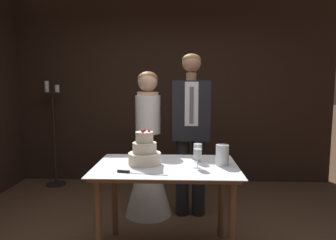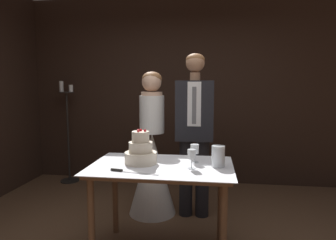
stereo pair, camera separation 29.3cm
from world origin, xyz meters
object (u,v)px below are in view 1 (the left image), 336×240
at_px(bride, 148,162).
at_px(tiered_cake, 145,152).
at_px(wine_glass_near, 198,154).
at_px(candle_stand, 54,138).
at_px(hurricane_candle, 222,155).
at_px(cake_knife, 132,172).
at_px(groom, 191,127).
at_px(cake_table, 166,177).
at_px(wine_glass_middle, 198,149).

bearing_deg(bride, tiered_cake, -86.26).
bearing_deg(wine_glass_near, candle_stand, 137.53).
distance_m(tiered_cake, hurricane_candle, 0.67).
height_order(cake_knife, hurricane_candle, hurricane_candle).
bearing_deg(hurricane_candle, groom, 107.02).
relative_size(groom, candle_stand, 1.18).
distance_m(cake_table, tiered_cake, 0.29).
height_order(bride, candle_stand, bride).
height_order(cake_table, hurricane_candle, hurricane_candle).
bearing_deg(bride, groom, -0.08).
xyz_separation_m(tiered_cake, cake_knife, (-0.06, -0.28, -0.10)).
bearing_deg(wine_glass_near, wine_glass_middle, 86.07).
xyz_separation_m(cake_table, wine_glass_middle, (0.28, 0.13, 0.22)).
relative_size(tiered_cake, bride, 0.19).
bearing_deg(groom, wine_glass_middle, -86.90).
distance_m(wine_glass_middle, bride, 0.91).
distance_m(wine_glass_middle, candle_stand, 2.59).
bearing_deg(wine_glass_middle, cake_table, -155.65).
xyz_separation_m(cake_knife, wine_glass_near, (0.52, 0.17, 0.11)).
bearing_deg(tiered_cake, cake_knife, -103.09).
height_order(wine_glass_middle, bride, bride).
height_order(cake_knife, groom, groom).
xyz_separation_m(cake_table, wine_glass_near, (0.26, -0.07, 0.22)).
relative_size(wine_glass_near, candle_stand, 0.10).
xyz_separation_m(bride, groom, (0.48, -0.00, 0.41)).
distance_m(wine_glass_near, candle_stand, 2.71).
distance_m(cake_knife, wine_glass_near, 0.56).
bearing_deg(cake_knife, wine_glass_middle, 44.53).
relative_size(wine_glass_near, groom, 0.09).
height_order(cake_table, tiered_cake, tiered_cake).
height_order(cake_knife, wine_glass_middle, wine_glass_middle).
xyz_separation_m(wine_glass_middle, groom, (-0.04, 0.68, 0.10)).
relative_size(cake_table, hurricane_candle, 6.85).
bearing_deg(cake_table, cake_knife, -136.34).
distance_m(hurricane_candle, groom, 0.83).
height_order(cake_table, bride, bride).
bearing_deg(candle_stand, groom, -25.58).
distance_m(groom, candle_stand, 2.21).
height_order(wine_glass_middle, candle_stand, candle_stand).
bearing_deg(cake_knife, wine_glass_near, 27.93).
distance_m(bride, candle_stand, 1.77).
height_order(wine_glass_near, bride, bride).
xyz_separation_m(cake_knife, bride, (0.01, 1.05, -0.20)).
height_order(wine_glass_near, hurricane_candle, hurricane_candle).
height_order(hurricane_candle, candle_stand, candle_stand).
height_order(cake_table, wine_glass_middle, wine_glass_middle).
bearing_deg(cake_knife, cake_table, 53.50).
relative_size(tiered_cake, groom, 0.17).
bearing_deg(candle_stand, tiered_cake, -48.13).
distance_m(tiered_cake, wine_glass_near, 0.47).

